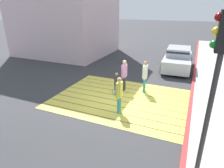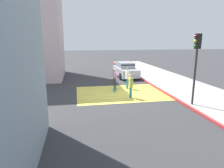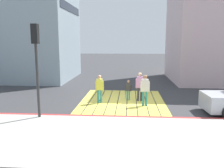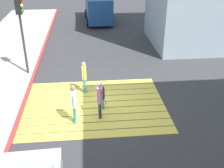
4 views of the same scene
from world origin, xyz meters
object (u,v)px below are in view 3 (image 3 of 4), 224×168
(pedestrian_adult_trailing, at_px, (100,87))
(pedestrian_child_with_racket, at_px, (128,89))
(pedestrian_adult_side, at_px, (140,85))
(pedestrian_adult_lead, at_px, (145,88))
(traffic_light_corner, at_px, (36,52))

(pedestrian_adult_trailing, height_order, pedestrian_child_with_racket, pedestrian_adult_trailing)
(pedestrian_child_with_racket, bearing_deg, pedestrian_adult_side, -103.86)
(pedestrian_adult_lead, distance_m, pedestrian_adult_trailing, 2.60)
(pedestrian_adult_lead, bearing_deg, pedestrian_child_with_racket, 37.02)
(traffic_light_corner, distance_m, pedestrian_adult_lead, 5.97)
(pedestrian_adult_side, bearing_deg, pedestrian_adult_lead, -167.32)
(traffic_light_corner, relative_size, pedestrian_adult_side, 2.47)
(pedestrian_adult_side, bearing_deg, traffic_light_corner, 128.83)
(pedestrian_adult_lead, bearing_deg, pedestrian_adult_trailing, 80.45)
(traffic_light_corner, distance_m, pedestrian_adult_trailing, 4.45)
(traffic_light_corner, relative_size, pedestrian_adult_lead, 2.47)
(pedestrian_adult_trailing, relative_size, pedestrian_adult_side, 0.95)
(traffic_light_corner, xyz_separation_m, pedestrian_adult_trailing, (3.14, -2.36, -2.09))
(pedestrian_adult_lead, height_order, pedestrian_child_with_racket, pedestrian_adult_lead)
(traffic_light_corner, height_order, pedestrian_adult_side, traffic_light_corner)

